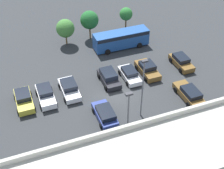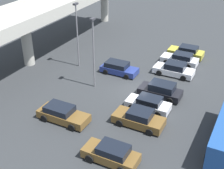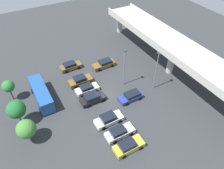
{
  "view_description": "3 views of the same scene",
  "coord_description": "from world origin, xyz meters",
  "px_view_note": "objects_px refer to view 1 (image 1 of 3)",
  "views": [
    {
      "loc": [
        11.43,
        28.33,
        25.78
      ],
      "look_at": [
        0.39,
        -0.31,
        1.33
      ],
      "focal_mm": 50.0,
      "sensor_mm": 36.0,
      "label": 1
    },
    {
      "loc": [
        -27.31,
        -10.81,
        17.14
      ],
      "look_at": [
        -1.83,
        2.26,
        1.14
      ],
      "focal_mm": 50.0,
      "sensor_mm": 36.0,
      "label": 2
    },
    {
      "loc": [
        25.43,
        -12.86,
        28.04
      ],
      "look_at": [
        -0.25,
        1.58,
        2.1
      ],
      "focal_mm": 35.0,
      "sensor_mm": 36.0,
      "label": 3
    }
  ],
  "objects_px": {
    "parked_car_6": "(46,95)",
    "parked_car_7": "(24,99)",
    "parked_car_0": "(181,61)",
    "parked_car_5": "(69,88)",
    "parked_car_4": "(105,114)",
    "lamp_post_mid_lot": "(143,85)",
    "lamp_post_near_aisle": "(128,119)",
    "tree_front_far_right": "(65,28)",
    "parked_car_8": "(189,94)",
    "tree_front_left": "(126,14)",
    "parked_car_2": "(129,74)",
    "parked_car_3": "(109,77)",
    "parked_car_1": "(147,69)",
    "shuttle_bus": "(121,38)",
    "tree_front_centre": "(89,20)"
  },
  "relations": [
    {
      "from": "shuttle_bus",
      "to": "parked_car_7",
      "type": "bearing_deg",
      "value": 26.37
    },
    {
      "from": "lamp_post_mid_lot",
      "to": "tree_front_left",
      "type": "bearing_deg",
      "value": -108.06
    },
    {
      "from": "parked_car_8",
      "to": "lamp_post_near_aisle",
      "type": "xyz_separation_m",
      "value": [
        10.62,
        4.98,
        3.94
      ]
    },
    {
      "from": "lamp_post_near_aisle",
      "to": "parked_car_2",
      "type": "bearing_deg",
      "value": -114.93
    },
    {
      "from": "parked_car_0",
      "to": "parked_car_5",
      "type": "relative_size",
      "value": 0.94
    },
    {
      "from": "tree_front_left",
      "to": "tree_front_far_right",
      "type": "distance_m",
      "value": 10.39
    },
    {
      "from": "parked_car_7",
      "to": "lamp_post_mid_lot",
      "type": "height_order",
      "value": "lamp_post_mid_lot"
    },
    {
      "from": "parked_car_5",
      "to": "shuttle_bus",
      "type": "bearing_deg",
      "value": 127.23
    },
    {
      "from": "parked_car_3",
      "to": "lamp_post_mid_lot",
      "type": "bearing_deg",
      "value": 9.86
    },
    {
      "from": "parked_car_1",
      "to": "parked_car_5",
      "type": "relative_size",
      "value": 0.99
    },
    {
      "from": "parked_car_4",
      "to": "parked_car_6",
      "type": "height_order",
      "value": "parked_car_6"
    },
    {
      "from": "parked_car_2",
      "to": "lamp_post_mid_lot",
      "type": "distance_m",
      "value": 8.19
    },
    {
      "from": "parked_car_8",
      "to": "tree_front_far_right",
      "type": "distance_m",
      "value": 21.43
    },
    {
      "from": "tree_front_centre",
      "to": "parked_car_0",
      "type": "bearing_deg",
      "value": 128.33
    },
    {
      "from": "parked_car_7",
      "to": "shuttle_bus",
      "type": "bearing_deg",
      "value": 116.37
    },
    {
      "from": "parked_car_1",
      "to": "parked_car_5",
      "type": "bearing_deg",
      "value": -89.07
    },
    {
      "from": "parked_car_7",
      "to": "shuttle_bus",
      "type": "height_order",
      "value": "shuttle_bus"
    },
    {
      "from": "parked_car_3",
      "to": "parked_car_5",
      "type": "xyz_separation_m",
      "value": [
        5.49,
        0.27,
        -0.05
      ]
    },
    {
      "from": "lamp_post_near_aisle",
      "to": "lamp_post_mid_lot",
      "type": "relative_size",
      "value": 1.02
    },
    {
      "from": "tree_front_left",
      "to": "tree_front_centre",
      "type": "relative_size",
      "value": 0.89
    },
    {
      "from": "parked_car_4",
      "to": "tree_front_far_right",
      "type": "bearing_deg",
      "value": -0.24
    },
    {
      "from": "parked_car_1",
      "to": "tree_front_centre",
      "type": "bearing_deg",
      "value": -160.31
    },
    {
      "from": "parked_car_4",
      "to": "lamp_post_near_aisle",
      "type": "height_order",
      "value": "lamp_post_near_aisle"
    },
    {
      "from": "parked_car_6",
      "to": "lamp_post_near_aisle",
      "type": "height_order",
      "value": "lamp_post_near_aisle"
    },
    {
      "from": "tree_front_left",
      "to": "lamp_post_near_aisle",
      "type": "bearing_deg",
      "value": 67.2
    },
    {
      "from": "parked_car_2",
      "to": "tree_front_left",
      "type": "bearing_deg",
      "value": 159.21
    },
    {
      "from": "parked_car_3",
      "to": "lamp_post_mid_lot",
      "type": "xyz_separation_m",
      "value": [
        -1.26,
        7.26,
        3.8
      ]
    },
    {
      "from": "parked_car_2",
      "to": "lamp_post_mid_lot",
      "type": "height_order",
      "value": "lamp_post_mid_lot"
    },
    {
      "from": "parked_car_3",
      "to": "parked_car_4",
      "type": "bearing_deg",
      "value": -24.31
    },
    {
      "from": "parked_car_8",
      "to": "tree_front_left",
      "type": "xyz_separation_m",
      "value": [
        0.6,
        -18.87,
        2.34
      ]
    },
    {
      "from": "lamp_post_near_aisle",
      "to": "lamp_post_mid_lot",
      "type": "height_order",
      "value": "lamp_post_near_aisle"
    },
    {
      "from": "parked_car_7",
      "to": "shuttle_bus",
      "type": "distance_m",
      "value": 17.98
    },
    {
      "from": "lamp_post_near_aisle",
      "to": "tree_front_far_right",
      "type": "height_order",
      "value": "lamp_post_near_aisle"
    },
    {
      "from": "parked_car_1",
      "to": "tree_front_far_right",
      "type": "distance_m",
      "value": 14.56
    },
    {
      "from": "parked_car_6",
      "to": "parked_car_7",
      "type": "bearing_deg",
      "value": -91.44
    },
    {
      "from": "parked_car_0",
      "to": "lamp_post_mid_lot",
      "type": "height_order",
      "value": "lamp_post_mid_lot"
    },
    {
      "from": "parked_car_6",
      "to": "tree_front_far_right",
      "type": "height_order",
      "value": "tree_front_far_right"
    },
    {
      "from": "parked_car_2",
      "to": "tree_front_centre",
      "type": "relative_size",
      "value": 0.93
    },
    {
      "from": "parked_car_4",
      "to": "shuttle_bus",
      "type": "relative_size",
      "value": 0.52
    },
    {
      "from": "shuttle_bus",
      "to": "tree_front_centre",
      "type": "xyz_separation_m",
      "value": [
        3.58,
        -4.47,
        1.61
      ]
    },
    {
      "from": "parked_car_8",
      "to": "lamp_post_near_aisle",
      "type": "height_order",
      "value": "lamp_post_near_aisle"
    },
    {
      "from": "parked_car_0",
      "to": "parked_car_2",
      "type": "relative_size",
      "value": 1.03
    },
    {
      "from": "parked_car_7",
      "to": "parked_car_8",
      "type": "xyz_separation_m",
      "value": [
        -19.42,
        6.3,
        -0.02
      ]
    },
    {
      "from": "parked_car_8",
      "to": "tree_front_centre",
      "type": "relative_size",
      "value": 1.05
    },
    {
      "from": "parked_car_8",
      "to": "parked_car_3",
      "type": "bearing_deg",
      "value": 50.87
    },
    {
      "from": "parked_car_8",
      "to": "tree_front_left",
      "type": "height_order",
      "value": "tree_front_left"
    },
    {
      "from": "tree_front_centre",
      "to": "parked_car_4",
      "type": "bearing_deg",
      "value": 77.32
    },
    {
      "from": "tree_front_left",
      "to": "parked_car_5",
      "type": "bearing_deg",
      "value": 43.59
    },
    {
      "from": "parked_car_4",
      "to": "lamp_post_mid_lot",
      "type": "height_order",
      "value": "lamp_post_mid_lot"
    },
    {
      "from": "parked_car_6",
      "to": "parked_car_8",
      "type": "height_order",
      "value": "parked_car_6"
    }
  ]
}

